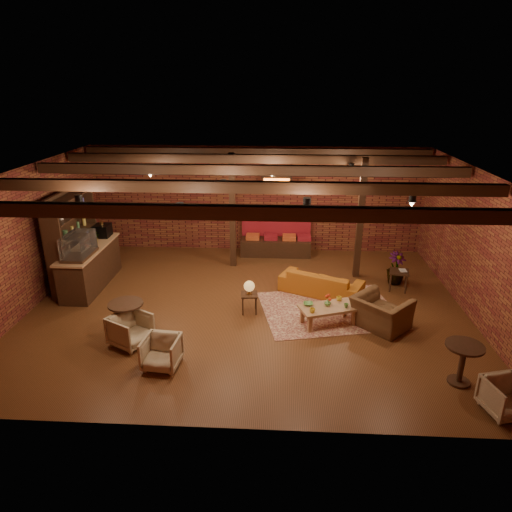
# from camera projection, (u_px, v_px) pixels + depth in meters

# --- Properties ---
(floor) EXTENTS (10.00, 10.00, 0.00)m
(floor) POSITION_uv_depth(u_px,v_px,m) (248.00, 307.00, 10.70)
(floor) COLOR #422710
(floor) RESTS_ON ground
(ceiling) EXTENTS (10.00, 8.00, 0.02)m
(ceiling) POSITION_uv_depth(u_px,v_px,m) (247.00, 171.00, 9.55)
(ceiling) COLOR black
(ceiling) RESTS_ON wall_back
(wall_back) EXTENTS (10.00, 0.02, 3.20)m
(wall_back) POSITION_uv_depth(u_px,v_px,m) (257.00, 200.00, 13.85)
(wall_back) COLOR maroon
(wall_back) RESTS_ON ground
(wall_front) EXTENTS (10.00, 0.02, 3.20)m
(wall_front) POSITION_uv_depth(u_px,v_px,m) (226.00, 337.00, 6.40)
(wall_front) COLOR maroon
(wall_front) RESTS_ON ground
(wall_left) EXTENTS (0.02, 8.00, 3.20)m
(wall_left) POSITION_uv_depth(u_px,v_px,m) (29.00, 239.00, 10.39)
(wall_left) COLOR maroon
(wall_left) RESTS_ON ground
(wall_right) EXTENTS (0.02, 8.00, 3.20)m
(wall_right) POSITION_uv_depth(u_px,v_px,m) (477.00, 247.00, 9.86)
(wall_right) COLOR maroon
(wall_right) RESTS_ON ground
(ceiling_beams) EXTENTS (9.80, 6.40, 0.22)m
(ceiling_beams) POSITION_uv_depth(u_px,v_px,m) (247.00, 177.00, 9.59)
(ceiling_beams) COLOR black
(ceiling_beams) RESTS_ON ceiling
(ceiling_pipe) EXTENTS (9.60, 0.12, 0.12)m
(ceiling_pipe) POSITION_uv_depth(u_px,v_px,m) (252.00, 173.00, 11.17)
(ceiling_pipe) COLOR black
(ceiling_pipe) RESTS_ON ceiling
(post_left) EXTENTS (0.16, 0.16, 3.20)m
(post_left) POSITION_uv_depth(u_px,v_px,m) (233.00, 211.00, 12.58)
(post_left) COLOR black
(post_left) RESTS_ON ground
(post_right) EXTENTS (0.16, 0.16, 3.20)m
(post_right) POSITION_uv_depth(u_px,v_px,m) (360.00, 220.00, 11.84)
(post_right) COLOR black
(post_right) RESTS_ON ground
(service_counter) EXTENTS (0.80, 2.50, 1.60)m
(service_counter) POSITION_uv_depth(u_px,v_px,m) (89.00, 257.00, 11.56)
(service_counter) COLOR black
(service_counter) RESTS_ON ground
(plant_counter) EXTENTS (0.35, 0.39, 0.30)m
(plant_counter) POSITION_uv_depth(u_px,v_px,m) (94.00, 239.00, 11.59)
(plant_counter) COLOR #337F33
(plant_counter) RESTS_ON service_counter
(shelving_hutch) EXTENTS (0.52, 2.00, 2.40)m
(shelving_hutch) POSITION_uv_depth(u_px,v_px,m) (73.00, 240.00, 11.53)
(shelving_hutch) COLOR black
(shelving_hutch) RESTS_ON ground
(banquette) EXTENTS (2.10, 0.70, 1.00)m
(banquette) POSITION_uv_depth(u_px,v_px,m) (276.00, 239.00, 13.80)
(banquette) COLOR maroon
(banquette) RESTS_ON ground
(service_sign) EXTENTS (0.86, 0.06, 0.30)m
(service_sign) POSITION_uv_depth(u_px,v_px,m) (277.00, 181.00, 12.71)
(service_sign) COLOR orange
(service_sign) RESTS_ON ceiling
(ceiling_spotlights) EXTENTS (6.40, 4.40, 0.28)m
(ceiling_spotlights) POSITION_uv_depth(u_px,v_px,m) (247.00, 187.00, 9.67)
(ceiling_spotlights) COLOR black
(ceiling_spotlights) RESTS_ON ceiling
(rug) EXTENTS (3.44, 2.89, 0.01)m
(rug) POSITION_uv_depth(u_px,v_px,m) (329.00, 310.00, 10.57)
(rug) COLOR maroon
(rug) RESTS_ON floor
(sofa) EXTENTS (2.17, 1.56, 0.59)m
(sofa) POSITION_uv_depth(u_px,v_px,m) (321.00, 282.00, 11.30)
(sofa) COLOR #A35716
(sofa) RESTS_ON floor
(coffee_table) EXTENTS (1.36, 0.98, 0.67)m
(coffee_table) POSITION_uv_depth(u_px,v_px,m) (328.00, 308.00, 9.84)
(coffee_table) COLOR #A67F4D
(coffee_table) RESTS_ON floor
(side_table_lamp) EXTENTS (0.41, 0.41, 0.78)m
(side_table_lamp) POSITION_uv_depth(u_px,v_px,m) (249.00, 289.00, 10.27)
(side_table_lamp) COLOR black
(side_table_lamp) RESTS_ON floor
(round_table_left) EXTENTS (0.71, 0.71, 0.74)m
(round_table_left) POSITION_uv_depth(u_px,v_px,m) (127.00, 314.00, 9.36)
(round_table_left) COLOR black
(round_table_left) RESTS_ON floor
(armchair_a) EXTENTS (0.91, 0.93, 0.72)m
(armchair_a) POSITION_uv_depth(u_px,v_px,m) (130.00, 328.00, 9.08)
(armchair_a) COLOR beige
(armchair_a) RESTS_ON floor
(armchair_b) EXTENTS (0.70, 0.67, 0.66)m
(armchair_b) POSITION_uv_depth(u_px,v_px,m) (161.00, 351.00, 8.37)
(armchair_b) COLOR beige
(armchair_b) RESTS_ON floor
(armchair_right) EXTENTS (1.26, 1.26, 0.94)m
(armchair_right) POSITION_uv_depth(u_px,v_px,m) (382.00, 308.00, 9.66)
(armchair_right) COLOR brown
(armchair_right) RESTS_ON floor
(side_table_book) EXTENTS (0.56, 0.56, 0.54)m
(side_table_book) POSITION_uv_depth(u_px,v_px,m) (399.00, 272.00, 11.44)
(side_table_book) COLOR black
(side_table_book) RESTS_ON floor
(round_table_right) EXTENTS (0.65, 0.65, 0.76)m
(round_table_right) POSITION_uv_depth(u_px,v_px,m) (463.00, 358.00, 7.85)
(round_table_right) COLOR black
(round_table_right) RESTS_ON floor
(armchair_far) EXTENTS (0.76, 0.73, 0.65)m
(armchair_far) POSITION_uv_depth(u_px,v_px,m) (507.00, 396.00, 7.18)
(armchair_far) COLOR beige
(armchair_far) RESTS_ON floor
(plant_tall) EXTENTS (1.88, 1.88, 2.53)m
(plant_tall) POSITION_uv_depth(u_px,v_px,m) (400.00, 237.00, 11.54)
(plant_tall) COLOR #4C7F4C
(plant_tall) RESTS_ON floor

